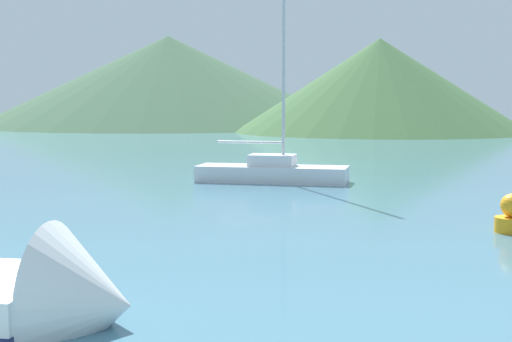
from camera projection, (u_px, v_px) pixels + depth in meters
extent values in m
cone|color=white|center=(91.00, 304.00, 9.72)|extent=(1.69, 2.48, 2.27)
cube|color=silver|center=(272.00, 174.00, 27.24)|extent=(5.95, 2.64, 0.63)
cube|color=silver|center=(272.00, 160.00, 27.19)|extent=(1.90, 1.46, 0.44)
cylinder|color=#BCBCC1|center=(284.00, 22.00, 26.59)|extent=(0.12, 0.12, 10.85)
cylinder|color=#BCBCC1|center=(250.00, 142.00, 27.31)|extent=(2.56, 0.53, 0.10)
cylinder|color=orange|center=(512.00, 225.00, 16.77)|extent=(0.80, 0.80, 0.36)
cone|color=#38563D|center=(169.00, 81.00, 92.28)|extent=(48.48, 48.48, 11.53)
cone|color=#3D6038|center=(379.00, 85.00, 72.00)|extent=(29.54, 29.54, 9.45)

